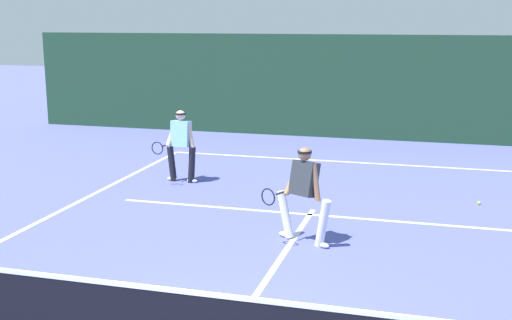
{
  "coord_description": "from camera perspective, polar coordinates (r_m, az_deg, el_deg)",
  "views": [
    {
      "loc": [
        2.24,
        -5.94,
        3.73
      ],
      "look_at": [
        -1.11,
        6.17,
        1.0
      ],
      "focal_mm": 45.92,
      "sensor_mm": 36.0,
      "label": 1
    }
  ],
  "objects": [
    {
      "name": "player_far",
      "position": [
        15.16,
        -6.57,
        1.51
      ],
      "size": [
        0.89,
        0.86,
        1.68
      ],
      "rotation": [
        0.0,
        0.0,
        3.04
      ],
      "color": "black",
      "rests_on": "ground_plane"
    },
    {
      "name": "player_near",
      "position": [
        10.98,
        4.15,
        -2.68
      ],
      "size": [
        1.17,
        0.81,
        1.65
      ],
      "rotation": [
        0.0,
        0.0,
        2.69
      ],
      "color": "silver",
      "rests_on": "ground_plane"
    },
    {
      "name": "tennis_ball",
      "position": [
        14.15,
        18.85,
        -3.57
      ],
      "size": [
        0.07,
        0.07,
        0.07
      ],
      "primitive_type": "sphere",
      "color": "#D1E033",
      "rests_on": "ground_plane"
    },
    {
      "name": "court_line_centre",
      "position": [
        10.12,
        1.61,
        -9.36
      ],
      "size": [
        0.1,
        6.4,
        0.01
      ],
      "primitive_type": "cube",
      "color": "white",
      "rests_on": "ground_plane"
    },
    {
      "name": "court_line_baseline_far",
      "position": [
        17.5,
        7.77,
        -0.15
      ],
      "size": [
        9.61,
        0.1,
        0.01
      ],
      "primitive_type": "cube",
      "color": "white",
      "rests_on": "ground_plane"
    },
    {
      "name": "back_fence_windscreen",
      "position": [
        20.72,
        9.25,
        6.26
      ],
      "size": [
        22.37,
        0.12,
        3.24
      ],
      "primitive_type": "cube",
      "color": "#1E3F28",
      "rests_on": "ground_plane"
    },
    {
      "name": "court_line_service",
      "position": [
        12.77,
        4.72,
        -4.75
      ],
      "size": [
        7.83,
        0.1,
        0.01
      ],
      "primitive_type": "cube",
      "color": "white",
      "rests_on": "ground_plane"
    }
  ]
}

